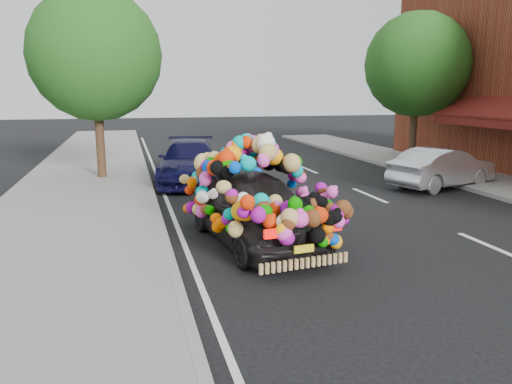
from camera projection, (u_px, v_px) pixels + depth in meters
ground at (314, 264)px, 8.46m from camera, size 100.00×100.00×0.00m
sidewalk at (42, 286)px, 7.39m from camera, size 4.00×60.00×0.12m
kerb at (174, 273)px, 7.87m from camera, size 0.15×60.00×0.13m
lane_markings at (494, 248)px, 9.35m from camera, size 6.00×50.00×0.01m
tree_near_sidewalk at (95, 55)px, 15.74m from camera, size 4.20×4.20×6.13m
tree_far_b at (417, 65)px, 19.16m from camera, size 4.00×4.00×5.90m
plush_art_car at (253, 190)px, 9.53m from camera, size 2.58×4.53×2.05m
navy_sedan at (189, 162)px, 16.01m from camera, size 2.57×4.85×1.34m
silver_hatchback at (442, 168)px, 15.17m from camera, size 3.90×2.40×1.21m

